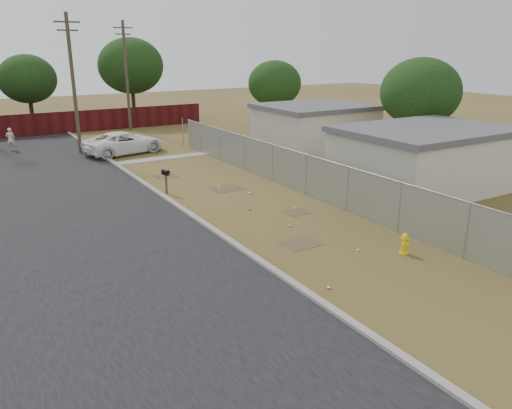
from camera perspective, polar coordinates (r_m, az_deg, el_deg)
ground at (r=22.79m, az=-0.60°, el=-0.03°), size 120.00×120.00×0.00m
street at (r=27.98m, az=-21.36°, el=2.12°), size 15.10×60.00×0.12m
chainlink_fence at (r=25.04m, az=4.36°, el=3.44°), size 0.10×27.06×2.02m
privacy_fence at (r=44.43m, az=-24.57°, el=8.25°), size 30.00×0.12×1.80m
utility_poles at (r=40.14m, az=-21.08°, el=13.30°), size 12.60×8.24×9.00m
houses at (r=30.59m, az=12.27°, el=7.13°), size 9.30×17.24×3.10m
horizon_trees at (r=43.98m, az=-15.89°, el=13.98°), size 33.32×31.94×7.78m
fire_hydrant at (r=18.10m, az=16.63°, el=-4.33°), size 0.41×0.41×0.79m
mailbox at (r=24.74m, az=-10.28°, el=3.40°), size 0.29×0.53×1.21m
pickup_truck at (r=34.92m, az=-14.80°, el=6.85°), size 5.80×3.62×1.49m
pedestrian at (r=38.78m, az=-26.24°, el=6.72°), size 0.64×0.49×1.58m
scattered_litter at (r=20.98m, az=2.50°, el=-1.50°), size 3.71×11.81×0.07m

